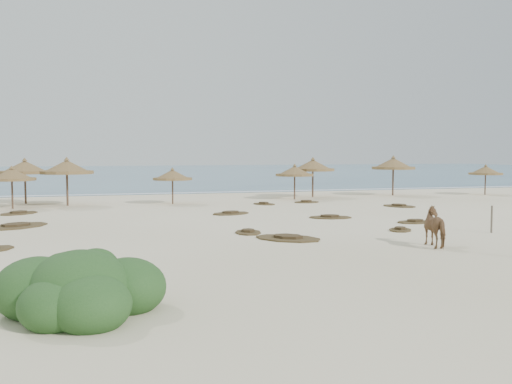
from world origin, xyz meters
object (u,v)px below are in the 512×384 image
at_px(horse, 438,227).
at_px(bush, 81,291).
at_px(palapa_0, 12,175).
at_px(palapa_1, 25,168).

bearing_deg(horse, bush, 31.54).
height_order(palapa_0, bush, palapa_0).
bearing_deg(palapa_0, palapa_1, 83.49).
distance_m(palapa_0, horse, 25.33).
relative_size(palapa_1, bush, 1.20).
xyz_separation_m(palapa_1, horse, (16.20, -22.46, -1.65)).
height_order(palapa_0, palapa_1, palapa_1).
height_order(palapa_1, horse, palapa_1).
height_order(horse, bush, horse).
bearing_deg(palapa_0, horse, -49.05).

